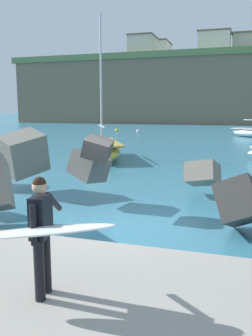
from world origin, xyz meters
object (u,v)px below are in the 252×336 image
Objects in this scene: station_building_west at (251,46)px; mooring_buoy_inner at (117,130)px; mooring_buoy_middle at (138,131)px; boat_near_left at (250,132)px; boat_mid_left at (102,149)px; mooring_buoy_outer at (38,148)px; station_building_annex at (214,44)px; station_building_central at (158,52)px; surfer_with_board at (40,230)px; station_building_east at (143,46)px.

mooring_buoy_inner is at bearing -113.11° from station_building_west.
boat_near_left is at bearing -11.29° from mooring_buoy_middle.
boat_mid_left is 6.27m from mooring_buoy_outer.
station_building_annex is at bearing 99.65° from boat_near_left.
station_building_central is (-21.06, 2.71, -0.02)m from station_building_west.
mooring_buoy_outer is at bearing -97.73° from station_building_annex.
mooring_buoy_middle is at bearing 100.19° from boat_mid_left.
station_building_west is (4.58, 79.40, 15.04)m from surfer_with_board.
station_building_east is at bearing 98.78° from mooring_buoy_inner.
station_building_east is 15.21m from station_building_annex.
surfer_with_board is at bearing -58.66° from mooring_buoy_outer.
mooring_buoy_middle is at bearing 85.43° from mooring_buoy_outer.
station_building_central is at bearing 113.83° from boat_near_left.
boat_near_left is at bearing -58.98° from station_building_east.
boat_near_left is 43.89m from station_building_annex.
mooring_buoy_inner is 46.15m from station_building_west.
mooring_buoy_outer is at bearing -85.01° from station_building_central.
station_building_annex is (9.45, 36.65, 16.27)m from mooring_buoy_inner.
mooring_buoy_middle is at bearing -76.12° from station_building_east.
surfer_with_board is 0.25× the size of boat_mid_left.
surfer_with_board reaches higher than mooring_buoy_middle.
mooring_buoy_outer is (1.52, -21.75, 0.00)m from mooring_buoy_inner.
boat_near_left is 22.32m from boat_mid_left.
boat_near_left is at bearing -12.65° from mooring_buoy_inner.
boat_mid_left reaches higher than boat_near_left.
station_building_east is (-21.18, 35.22, 15.47)m from boat_near_left.
station_building_west reaches higher than surfer_with_board.
boat_mid_left is 1.28× the size of station_building_east.
boat_mid_left is at bearing -92.00° from station_building_annex.
mooring_buoy_outer is 0.05× the size of station_building_west.
station_building_central is at bearing 85.85° from station_building_east.
station_building_west is (0.68, 43.45, 15.79)m from boat_near_left.
boat_near_left reaches higher than mooring_buoy_outer.
mooring_buoy_inner is (-7.32, 24.10, -0.37)m from boat_mid_left.
mooring_buoy_middle is 46.98m from station_building_central.
mooring_buoy_inner is at bearing 106.90° from boat_mid_left.
station_building_west is (9.66, 63.88, 15.73)m from boat_mid_left.
mooring_buoy_middle is at bearing 103.44° from surfer_with_board.
surfer_with_board is 0.32× the size of station_building_east.
boat_mid_left is at bearing -79.81° from mooring_buoy_middle.
mooring_buoy_inner is at bearing 94.00° from mooring_buoy_outer.
surfer_with_board is 39.67m from mooring_buoy_middle.
boat_near_left reaches higher than mooring_buoy_middle.
boat_mid_left is 1.03× the size of station_building_west.
boat_near_left is 0.82× the size of station_building_central.
station_building_central is at bearing 172.66° from station_building_west.
boat_near_left is 46.23m from station_building_west.
boat_mid_left reaches higher than surfer_with_board.
mooring_buoy_outer is at bearing 157.98° from boat_mid_left.
surfer_with_board is 0.26× the size of station_building_west.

